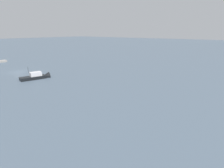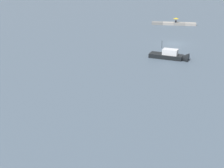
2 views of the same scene
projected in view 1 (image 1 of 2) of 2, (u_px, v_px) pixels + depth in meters
ground_plane at (18, 72)px, 53.83m from camera, size 500.00×500.00×0.00m
motorboat_black_near at (38, 77)px, 46.10m from camera, size 7.17×3.65×3.85m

